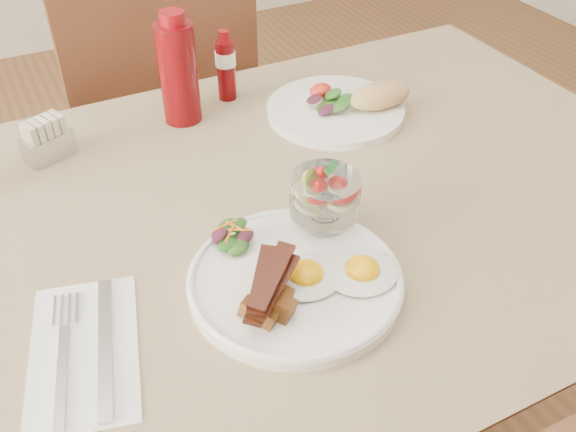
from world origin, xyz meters
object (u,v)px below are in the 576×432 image
main_plate (295,281)px  hot_sauce_bottle (226,66)px  chair_far (161,130)px  second_plate (346,106)px  fruit_cup (325,196)px  table (280,249)px  sugar_caddy (47,141)px  ketchup_bottle (178,71)px

main_plate → hot_sauce_bottle: (0.12, 0.51, 0.06)m
chair_far → second_plate: (0.23, -0.47, 0.24)m
fruit_cup → hot_sauce_bottle: (0.03, 0.44, -0.01)m
table → chair_far: (0.00, 0.66, -0.14)m
chair_far → fruit_cup: chair_far is taller
fruit_cup → second_plate: size_ratio=0.38×
chair_far → sugar_caddy: (-0.28, -0.38, 0.26)m
table → main_plate: (-0.06, -0.16, 0.10)m
ketchup_bottle → sugar_caddy: bearing=-175.1°
second_plate → hot_sauce_bottle: hot_sauce_bottle is taller
chair_far → hot_sauce_bottle: chair_far is taller
ketchup_bottle → sugar_caddy: (-0.24, -0.02, -0.06)m
ketchup_bottle → hot_sauce_bottle: (0.10, 0.04, -0.03)m
chair_far → fruit_cup: bearing=-88.1°
second_plate → ketchup_bottle: 0.31m
chair_far → table: bearing=-90.0°
table → main_plate: main_plate is taller
second_plate → ketchup_bottle: (-0.27, 0.12, 0.08)m
table → main_plate: size_ratio=4.75×
main_plate → hot_sauce_bottle: hot_sauce_bottle is taller
table → second_plate: (0.23, 0.19, 0.11)m
chair_far → ketchup_bottle: bearing=-96.8°
table → fruit_cup: fruit_cup is taller
chair_far → main_plate: chair_far is taller
second_plate → hot_sauce_bottle: 0.23m
table → chair_far: 0.68m
chair_far → sugar_caddy: chair_far is taller
main_plate → table: bearing=70.6°
table → sugar_caddy: size_ratio=14.89×
table → hot_sauce_bottle: hot_sauce_bottle is taller
ketchup_bottle → hot_sauce_bottle: ketchup_bottle is taller
second_plate → sugar_caddy: (-0.51, 0.10, 0.01)m
chair_far → hot_sauce_bottle: size_ratio=6.94×
chair_far → sugar_caddy: bearing=-126.9°
main_plate → fruit_cup: fruit_cup is taller
fruit_cup → second_plate: bearing=53.9°
chair_far → hot_sauce_bottle: (0.06, -0.32, 0.29)m
chair_far → sugar_caddy: size_ratio=10.41×
ketchup_bottle → hot_sauce_bottle: bearing=19.8°
chair_far → main_plate: 0.86m
second_plate → fruit_cup: bearing=-126.1°
second_plate → ketchup_bottle: size_ratio=1.30×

